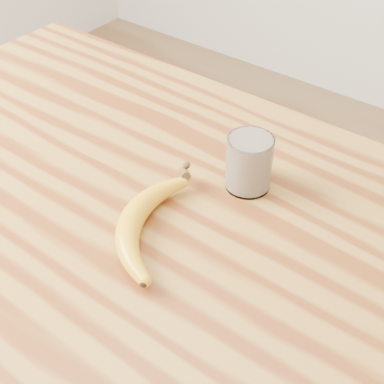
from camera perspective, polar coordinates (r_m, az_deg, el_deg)
The scene contains 3 objects.
table at distance 0.94m, azimuth -6.85°, elevation -6.99°, with size 1.20×0.80×0.90m.
smoothie_glass at distance 0.85m, azimuth 6.11°, elevation 3.16°, with size 0.07×0.07×0.09m.
banana at distance 0.79m, azimuth -6.57°, elevation -3.07°, with size 0.11×0.30×0.04m, color orange, non-canonical shape.
Camera 1 is at (0.46, -0.43, 1.47)m, focal length 50.00 mm.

